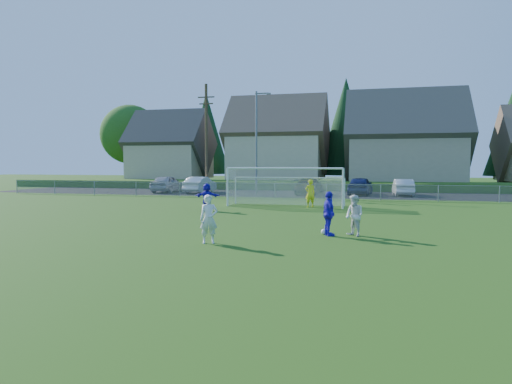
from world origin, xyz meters
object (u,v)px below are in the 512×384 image
at_px(car_b, 200,185).
at_px(goalkeeper, 310,193).
at_px(player_blue_a, 329,214).
at_px(player_white_a, 209,219).
at_px(car_f, 403,187).
at_px(soccer_goal, 286,181).
at_px(car_e, 360,186).
at_px(car_d, 309,186).
at_px(car_a, 167,184).
at_px(player_white_b, 354,216).
at_px(soccer_ball, 324,232).
at_px(player_blue_b, 207,197).

bearing_deg(car_b, goalkeeper, 137.84).
bearing_deg(player_blue_a, player_white_a, 98.89).
height_order(goalkeeper, car_f, goalkeeper).
bearing_deg(soccer_goal, car_e, 69.46).
relative_size(player_blue_a, car_d, 0.34).
relative_size(player_white_a, car_b, 0.37).
distance_m(player_blue_a, car_a, 28.30).
distance_m(goalkeeper, car_d, 11.54).
height_order(car_b, car_f, car_b).
bearing_deg(car_f, soccer_goal, 53.43).
relative_size(player_blue_a, car_a, 0.36).
relative_size(player_white_b, soccer_goal, 0.21).
distance_m(soccer_ball, car_e, 23.04).
xyz_separation_m(player_white_a, soccer_goal, (0.14, 14.18, 0.78)).
distance_m(player_blue_a, car_f, 23.57).
bearing_deg(car_f, car_d, 3.25).
bearing_deg(car_b, player_blue_a, 123.62).
xyz_separation_m(soccer_ball, goalkeeper, (-1.92, 10.72, 0.76)).
bearing_deg(player_blue_a, soccer_goal, -7.28).
bearing_deg(soccer_ball, car_e, 87.82).
bearing_deg(car_a, car_e, -179.83).
xyz_separation_m(car_a, car_f, (21.42, 0.72, -0.10)).
distance_m(car_d, car_f, 7.93).
relative_size(soccer_ball, player_blue_b, 0.14).
xyz_separation_m(player_blue_b, soccer_goal, (3.96, 4.02, 0.83)).
xyz_separation_m(car_b, car_f, (18.01, 0.92, -0.05)).
bearing_deg(soccer_ball, player_blue_a, -53.08).
relative_size(car_a, car_d, 0.95).
height_order(car_d, car_f, car_d).
relative_size(player_white_b, player_blue_a, 0.93).
bearing_deg(player_white_b, car_b, 170.26).
bearing_deg(player_white_b, player_blue_a, -123.95).
bearing_deg(car_d, car_e, -166.51).
relative_size(goalkeeper, car_f, 0.41).
relative_size(car_b, soccer_goal, 0.61).
xyz_separation_m(player_white_a, player_white_b, (4.82, 2.78, -0.06)).
height_order(player_blue_b, car_b, player_blue_b).
xyz_separation_m(player_white_a, car_b, (-9.92, 24.89, -0.10)).
bearing_deg(player_blue_b, player_blue_a, 128.79).
bearing_deg(car_f, player_white_b, 79.70).
distance_m(soccer_ball, player_blue_b, 10.44).
xyz_separation_m(player_white_b, car_f, (3.27, 23.03, -0.09)).
bearing_deg(player_blue_a, goalkeeper, -14.24).
distance_m(player_blue_a, car_b, 26.20).
distance_m(player_white_b, car_d, 22.75).
distance_m(player_white_a, car_d, 25.06).
height_order(player_blue_a, soccer_goal, soccer_goal).
distance_m(car_b, car_e, 14.50).
height_order(car_b, car_e, car_e).
height_order(car_a, car_b, car_a).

